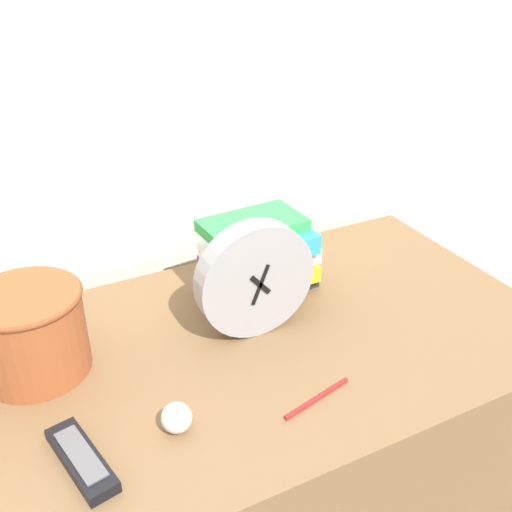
{
  "coord_description": "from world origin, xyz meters",
  "views": [
    {
      "loc": [
        -0.33,
        -0.5,
        1.47
      ],
      "look_at": [
        0.15,
        0.43,
        0.88
      ],
      "focal_mm": 42.0,
      "sensor_mm": 36.0,
      "label": 1
    }
  ],
  "objects_px": {
    "book_stack": "(259,257)",
    "basket": "(30,330)",
    "crumpled_paper_ball": "(176,418)",
    "desk_clock": "(255,280)",
    "pen": "(317,398)",
    "tv_remote": "(82,459)"
  },
  "relations": [
    {
      "from": "crumpled_paper_ball",
      "to": "pen",
      "type": "height_order",
      "value": "crumpled_paper_ball"
    },
    {
      "from": "book_stack",
      "to": "basket",
      "type": "relative_size",
      "value": 1.27
    },
    {
      "from": "desk_clock",
      "to": "pen",
      "type": "height_order",
      "value": "desk_clock"
    },
    {
      "from": "basket",
      "to": "tv_remote",
      "type": "relative_size",
      "value": 1.17
    },
    {
      "from": "book_stack",
      "to": "pen",
      "type": "distance_m",
      "value": 0.37
    },
    {
      "from": "pen",
      "to": "tv_remote",
      "type": "bearing_deg",
      "value": 173.59
    },
    {
      "from": "basket",
      "to": "pen",
      "type": "relative_size",
      "value": 1.37
    },
    {
      "from": "basket",
      "to": "pen",
      "type": "bearing_deg",
      "value": -36.46
    },
    {
      "from": "basket",
      "to": "tv_remote",
      "type": "height_order",
      "value": "basket"
    },
    {
      "from": "desk_clock",
      "to": "book_stack",
      "type": "relative_size",
      "value": 0.93
    },
    {
      "from": "crumpled_paper_ball",
      "to": "basket",
      "type": "bearing_deg",
      "value": 123.92
    },
    {
      "from": "book_stack",
      "to": "basket",
      "type": "distance_m",
      "value": 0.48
    },
    {
      "from": "desk_clock",
      "to": "book_stack",
      "type": "distance_m",
      "value": 0.15
    },
    {
      "from": "basket",
      "to": "crumpled_paper_ball",
      "type": "bearing_deg",
      "value": -56.08
    },
    {
      "from": "tv_remote",
      "to": "basket",
      "type": "bearing_deg",
      "value": 94.42
    },
    {
      "from": "desk_clock",
      "to": "basket",
      "type": "distance_m",
      "value": 0.42
    },
    {
      "from": "book_stack",
      "to": "pen",
      "type": "bearing_deg",
      "value": -101.19
    },
    {
      "from": "crumpled_paper_ball",
      "to": "desk_clock",
      "type": "bearing_deg",
      "value": 37.82
    },
    {
      "from": "book_stack",
      "to": "pen",
      "type": "height_order",
      "value": "book_stack"
    },
    {
      "from": "book_stack",
      "to": "desk_clock",
      "type": "bearing_deg",
      "value": -120.27
    },
    {
      "from": "pen",
      "to": "crumpled_paper_ball",
      "type": "bearing_deg",
      "value": 169.1
    },
    {
      "from": "crumpled_paper_ball",
      "to": "pen",
      "type": "relative_size",
      "value": 0.34
    }
  ]
}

